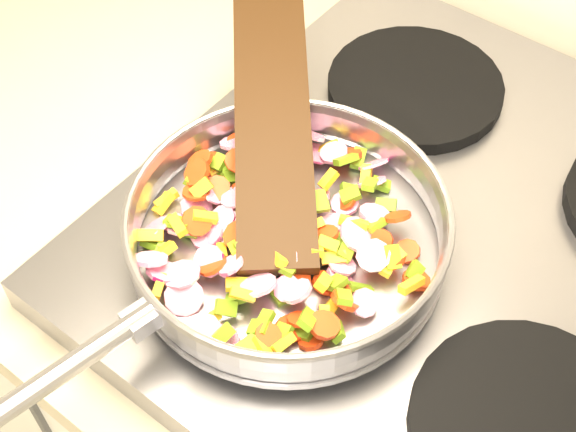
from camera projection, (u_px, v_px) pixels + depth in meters
The scene contains 7 objects.
cooktop at pixel (458, 248), 0.77m from camera, with size 0.60×0.60×0.04m, color #939399.
grate_fl at pixel (251, 252), 0.73m from camera, with size 0.19×0.19×0.02m, color black.
grate_fr at pixel (530, 430), 0.62m from camera, with size 0.19×0.19×0.02m, color black.
grate_bl at pixel (415, 87), 0.87m from camera, with size 0.19×0.19×0.02m, color black.
saute_pan at pixel (286, 230), 0.70m from camera, with size 0.32×0.49×0.05m.
vegetable_heap at pixel (277, 231), 0.71m from camera, with size 0.26×0.28×0.05m.
wooden_spatula at pixel (273, 119), 0.75m from camera, with size 0.31×0.07×0.01m, color black.
Camera 1 is at (-0.55, 1.20, 1.54)m, focal length 50.00 mm.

